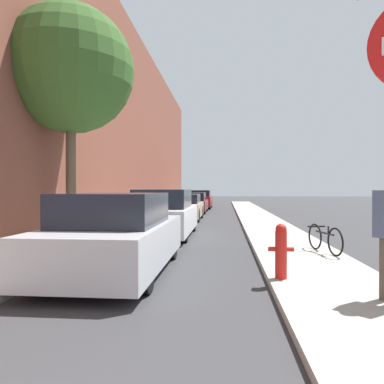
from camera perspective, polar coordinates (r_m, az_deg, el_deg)
name	(u,v)px	position (r m, az deg, el deg)	size (l,w,h in m)	color
ground_plane	(198,225)	(15.96, 0.94, -5.20)	(120.00, 120.00, 0.00)	#333335
sidewalk_left	(133,223)	(16.43, -9.23, -4.83)	(2.00, 52.00, 0.12)	#9E998E
sidewalk_right	(265,224)	(16.00, 11.40, -4.98)	(2.00, 52.00, 0.12)	#9E998E
building_facade_left	(103,105)	(17.16, -13.75, 13.12)	(0.70, 52.00, 10.67)	brown
parked_car_silver	(116,235)	(7.08, -11.77, -6.66)	(1.89, 4.39, 1.51)	black
parked_car_white	(164,214)	(12.23, -4.36, -3.52)	(1.85, 4.64, 1.57)	black
parked_car_champagne	(184,207)	(18.39, -1.22, -2.44)	(1.72, 4.19, 1.32)	black
parked_car_maroon	(193,203)	(24.08, 0.10, -1.73)	(1.87, 4.59, 1.33)	black
parked_car_red	(200,200)	(29.42, 1.32, -1.20)	(1.80, 4.58, 1.47)	black
street_tree_near	(71,70)	(11.23, -18.51, 17.65)	(3.53, 3.53, 6.57)	brown
fire_hydrant	(281,250)	(6.19, 13.79, -8.88)	(0.41, 0.19, 0.90)	red
bicycle	(324,239)	(8.94, 20.06, -6.89)	(0.51, 1.50, 0.63)	black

